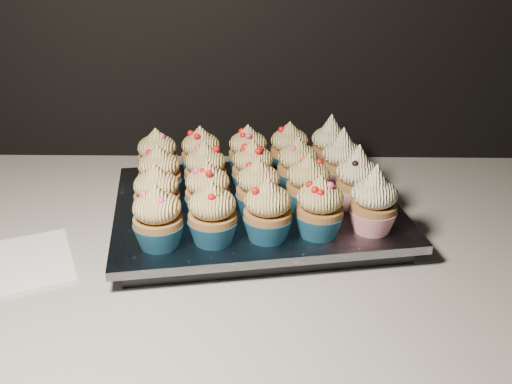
# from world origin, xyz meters

# --- Properties ---
(worktop) EXTENTS (2.44, 0.64, 0.04)m
(worktop) POSITION_xyz_m (0.00, 1.70, 0.88)
(worktop) COLOR beige
(worktop) RESTS_ON cabinet
(napkin) EXTENTS (0.19, 0.19, 0.00)m
(napkin) POSITION_xyz_m (-0.24, 1.62, 0.90)
(napkin) COLOR white
(napkin) RESTS_ON worktop
(baking_tray) EXTENTS (0.42, 0.34, 0.02)m
(baking_tray) POSITION_xyz_m (0.07, 1.74, 0.91)
(baking_tray) COLOR black
(baking_tray) RESTS_ON worktop
(foil_lining) EXTENTS (0.45, 0.38, 0.01)m
(foil_lining) POSITION_xyz_m (0.07, 1.74, 0.93)
(foil_lining) COLOR silver
(foil_lining) RESTS_ON baking_tray
(cupcake_0) EXTENTS (0.06, 0.06, 0.08)m
(cupcake_0) POSITION_xyz_m (-0.05, 1.61, 0.97)
(cupcake_0) COLOR navy
(cupcake_0) RESTS_ON foil_lining
(cupcake_1) EXTENTS (0.06, 0.06, 0.08)m
(cupcake_1) POSITION_xyz_m (0.02, 1.63, 0.97)
(cupcake_1) COLOR navy
(cupcake_1) RESTS_ON foil_lining
(cupcake_2) EXTENTS (0.06, 0.06, 0.08)m
(cupcake_2) POSITION_xyz_m (0.09, 1.64, 0.97)
(cupcake_2) COLOR navy
(cupcake_2) RESTS_ON foil_lining
(cupcake_3) EXTENTS (0.06, 0.06, 0.08)m
(cupcake_3) POSITION_xyz_m (0.16, 1.65, 0.97)
(cupcake_3) COLOR navy
(cupcake_3) RESTS_ON foil_lining
(cupcake_4) EXTENTS (0.06, 0.06, 0.10)m
(cupcake_4) POSITION_xyz_m (0.23, 1.66, 0.97)
(cupcake_4) COLOR red
(cupcake_4) RESTS_ON foil_lining
(cupcake_5) EXTENTS (0.06, 0.06, 0.08)m
(cupcake_5) POSITION_xyz_m (-0.06, 1.68, 0.97)
(cupcake_5) COLOR navy
(cupcake_5) RESTS_ON foil_lining
(cupcake_6) EXTENTS (0.06, 0.06, 0.08)m
(cupcake_6) POSITION_xyz_m (0.01, 1.69, 0.97)
(cupcake_6) COLOR navy
(cupcake_6) RESTS_ON foil_lining
(cupcake_7) EXTENTS (0.06, 0.06, 0.08)m
(cupcake_7) POSITION_xyz_m (0.08, 1.70, 0.97)
(cupcake_7) COLOR navy
(cupcake_7) RESTS_ON foil_lining
(cupcake_8) EXTENTS (0.06, 0.06, 0.08)m
(cupcake_8) POSITION_xyz_m (0.15, 1.72, 0.97)
(cupcake_8) COLOR navy
(cupcake_8) RESTS_ON foil_lining
(cupcake_9) EXTENTS (0.06, 0.06, 0.10)m
(cupcake_9) POSITION_xyz_m (0.21, 1.73, 0.97)
(cupcake_9) COLOR red
(cupcake_9) RESTS_ON foil_lining
(cupcake_10) EXTENTS (0.06, 0.06, 0.08)m
(cupcake_10) POSITION_xyz_m (-0.07, 1.75, 0.97)
(cupcake_10) COLOR navy
(cupcake_10) RESTS_ON foil_lining
(cupcake_11) EXTENTS (0.06, 0.06, 0.08)m
(cupcake_11) POSITION_xyz_m (-0.00, 1.76, 0.97)
(cupcake_11) COLOR navy
(cupcake_11) RESTS_ON foil_lining
(cupcake_12) EXTENTS (0.06, 0.06, 0.08)m
(cupcake_12) POSITION_xyz_m (0.07, 1.77, 0.97)
(cupcake_12) COLOR navy
(cupcake_12) RESTS_ON foil_lining
(cupcake_13) EXTENTS (0.06, 0.06, 0.08)m
(cupcake_13) POSITION_xyz_m (0.13, 1.78, 0.97)
(cupcake_13) COLOR navy
(cupcake_13) RESTS_ON foil_lining
(cupcake_14) EXTENTS (0.06, 0.06, 0.10)m
(cupcake_14) POSITION_xyz_m (0.20, 1.80, 0.97)
(cupcake_14) COLOR red
(cupcake_14) RESTS_ON foil_lining
(cupcake_15) EXTENTS (0.06, 0.06, 0.08)m
(cupcake_15) POSITION_xyz_m (-0.08, 1.82, 0.97)
(cupcake_15) COLOR navy
(cupcake_15) RESTS_ON foil_lining
(cupcake_16) EXTENTS (0.06, 0.06, 0.08)m
(cupcake_16) POSITION_xyz_m (-0.02, 1.83, 0.97)
(cupcake_16) COLOR navy
(cupcake_16) RESTS_ON foil_lining
(cupcake_17) EXTENTS (0.06, 0.06, 0.08)m
(cupcake_17) POSITION_xyz_m (0.06, 1.84, 0.97)
(cupcake_17) COLOR navy
(cupcake_17) RESTS_ON foil_lining
(cupcake_18) EXTENTS (0.06, 0.06, 0.08)m
(cupcake_18) POSITION_xyz_m (0.12, 1.85, 0.97)
(cupcake_18) COLOR navy
(cupcake_18) RESTS_ON foil_lining
(cupcake_19) EXTENTS (0.06, 0.06, 0.10)m
(cupcake_19) POSITION_xyz_m (0.19, 1.86, 0.97)
(cupcake_19) COLOR red
(cupcake_19) RESTS_ON foil_lining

